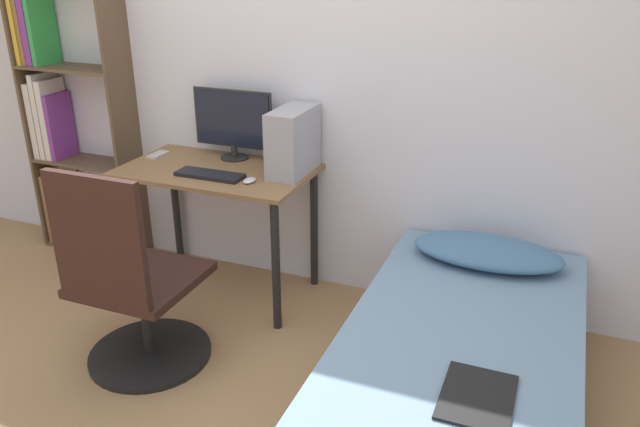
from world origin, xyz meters
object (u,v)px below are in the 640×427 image
(keyboard, at_px, (210,175))
(bed, at_px, (456,383))
(pc_tower, at_px, (293,141))
(bookshelf, at_px, (62,123))
(office_chair, at_px, (133,297))
(monitor, at_px, (233,122))

(keyboard, bearing_deg, bed, -20.31)
(bed, height_order, pc_tower, pc_tower)
(bed, relative_size, keyboard, 5.20)
(keyboard, bearing_deg, bookshelf, 166.35)
(bookshelf, xyz_separation_m, office_chair, (1.21, -0.97, -0.46))
(office_chair, xyz_separation_m, monitor, (-0.00, 0.99, 0.58))
(monitor, distance_m, pc_tower, 0.43)
(bookshelf, height_order, office_chair, bookshelf)
(office_chair, height_order, bed, office_chair)
(bed, relative_size, pc_tower, 5.22)
(bookshelf, bearing_deg, keyboard, -13.65)
(bed, distance_m, monitor, 1.84)
(office_chair, distance_m, keyboard, 0.76)
(monitor, xyz_separation_m, keyboard, (0.03, -0.33, -0.20))
(bookshelf, xyz_separation_m, keyboard, (1.24, -0.30, -0.08))
(monitor, height_order, keyboard, monitor)
(bed, xyz_separation_m, keyboard, (-1.42, 0.53, 0.53))
(monitor, bearing_deg, pc_tower, -14.02)
(bed, bearing_deg, bookshelf, 162.74)
(office_chair, bearing_deg, keyboard, 87.34)
(pc_tower, bearing_deg, keyboard, -149.70)
(office_chair, distance_m, pc_tower, 1.12)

